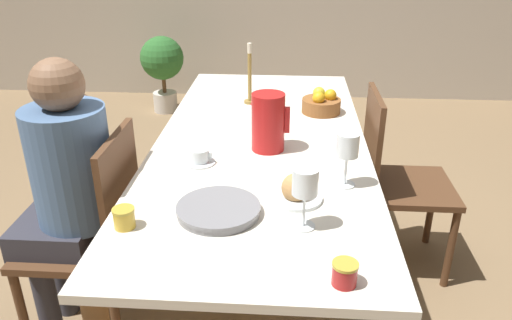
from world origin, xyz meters
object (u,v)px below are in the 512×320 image
red_pitcher (268,122)px  potted_plant (162,64)px  chair_opposite (395,178)px  fruit_bowl (321,104)px  wine_glass_juice (305,185)px  serving_tray (218,210)px  wine_glass_water (348,147)px  bread_plate (296,191)px  chair_person_side (95,233)px  person_seated (66,183)px  candlestick_tall (250,81)px  jam_jar_amber (345,272)px  teacup_near_person (200,157)px  jam_jar_red (124,217)px

red_pitcher → potted_plant: (-1.07, 2.51, -0.42)m
chair_opposite → red_pitcher: size_ratio=3.80×
fruit_bowl → wine_glass_juice: bearing=-95.8°
serving_tray → chair_opposite: bearing=48.2°
wine_glass_water → bread_plate: size_ratio=1.09×
chair_person_side → red_pitcher: (0.67, 0.27, 0.39)m
person_seated → candlestick_tall: bearing=-37.0°
potted_plant → jam_jar_amber: bearing=-68.7°
person_seated → wine_glass_juice: size_ratio=5.98×
teacup_near_person → potted_plant: bearing=107.0°
jam_jar_amber → jam_jar_red: (-0.64, 0.22, 0.00)m
chair_opposite → jam_jar_amber: bearing=-17.8°
potted_plant → candlestick_tall: bearing=-63.7°
person_seated → potted_plant: person_seated is taller
jam_jar_amber → candlestick_tall: (-0.36, 1.43, 0.08)m
red_pitcher → fruit_bowl: size_ratio=1.25×
chair_opposite → teacup_near_person: (-0.86, -0.45, 0.29)m
chair_opposite → jam_jar_red: chair_opposite is taller
person_seated → bread_plate: size_ratio=6.53×
serving_tray → candlestick_tall: 1.11m
chair_person_side → jam_jar_amber: size_ratio=13.19×
chair_opposite → person_seated: 1.48m
teacup_near_person → serving_tray: 0.39m
fruit_bowl → potted_plant: fruit_bowl is taller
chair_opposite → jam_jar_amber: chair_opposite is taller
jam_jar_red → potted_plant: bearing=102.0°
chair_opposite → teacup_near_person: size_ratio=7.36×
serving_tray → jam_jar_amber: (0.37, -0.32, 0.02)m
fruit_bowl → red_pitcher: bearing=-117.4°
chair_person_side → serving_tray: 0.66m
chair_person_side → jam_jar_red: 0.53m
wine_glass_juice → jam_jar_amber: bearing=-69.2°
potted_plant → chair_person_side: bearing=-81.7°
jam_jar_amber → potted_plant: (-1.31, 3.36, -0.34)m
chair_person_side → fruit_bowl: 1.21m
red_pitcher → jam_jar_amber: red_pitcher is taller
red_pitcher → jam_jar_amber: size_ratio=3.47×
teacup_near_person → jam_jar_amber: size_ratio=1.79×
red_pitcher → candlestick_tall: bearing=101.8°
person_seated → red_pitcher: person_seated is taller
fruit_bowl → potted_plant: size_ratio=0.27×
person_seated → jam_jar_amber: person_seated is taller
person_seated → wine_glass_water: 1.06m
serving_tray → person_seated: bearing=157.0°
teacup_near_person → jam_jar_red: 0.49m
wine_glass_water → potted_plant: size_ratio=0.28×
jam_jar_red → fruit_bowl: (0.65, 1.08, 0.01)m
jam_jar_amber → potted_plant: size_ratio=0.10×
chair_person_side → candlestick_tall: size_ratio=2.90×
chair_opposite → potted_plant: bearing=-142.9°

